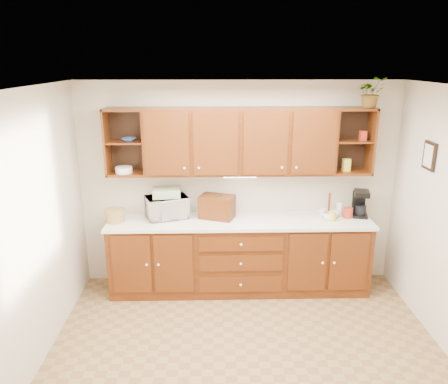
{
  "coord_description": "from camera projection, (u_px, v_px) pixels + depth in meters",
  "views": [
    {
      "loc": [
        -0.32,
        -3.59,
        2.83
      ],
      "look_at": [
        -0.2,
        1.15,
        1.39
      ],
      "focal_mm": 35.0,
      "sensor_mm": 36.0,
      "label": 1
    }
  ],
  "objects": [
    {
      "name": "floor",
      "position": [
        247.0,
        362.0,
        4.26
      ],
      "size": [
        4.0,
        4.0,
        0.0
      ],
      "primitive_type": "plane",
      "color": "olive",
      "rests_on": "ground"
    },
    {
      "name": "microwave",
      "position": [
        167.0,
        207.0,
        5.41
      ],
      "size": [
        0.58,
        0.49,
        0.27
      ],
      "primitive_type": "imported",
      "rotation": [
        0.0,
        0.0,
        0.36
      ],
      "color": "beige",
      "rests_on": "countertop"
    },
    {
      "name": "framed_picture",
      "position": [
        430.0,
        156.0,
        4.63
      ],
      "size": [
        0.03,
        0.24,
        0.3
      ],
      "primitive_type": "cube",
      "color": "black",
      "rests_on": "right_wall"
    },
    {
      "name": "wicker_basket",
      "position": [
        115.0,
        215.0,
        5.29
      ],
      "size": [
        0.31,
        0.31,
        0.15
      ],
      "primitive_type": "cylinder",
      "rotation": [
        0.0,
        0.0,
        0.39
      ],
      "color": "#A98546",
      "rests_on": "countertop"
    },
    {
      "name": "wine_bottle",
      "position": [
        219.0,
        207.0,
        5.37
      ],
      "size": [
        0.09,
        0.09,
        0.29
      ],
      "primitive_type": "cylinder",
      "rotation": [
        0.0,
        0.0,
        0.22
      ],
      "color": "black",
      "rests_on": "countertop"
    },
    {
      "name": "pantry_box_red",
      "position": [
        363.0,
        136.0,
        5.22
      ],
      "size": [
        0.08,
        0.07,
        0.12
      ],
      "primitive_type": "cube",
      "rotation": [
        0.0,
        0.0,
        0.05
      ],
      "color": "#A62B18",
      "rests_on": "upper_cabinets"
    },
    {
      "name": "canister_red",
      "position": [
        348.0,
        213.0,
        5.43
      ],
      "size": [
        0.14,
        0.14,
        0.13
      ],
      "primitive_type": "cylinder",
      "rotation": [
        0.0,
        0.0,
        -0.19
      ],
      "color": "#A62B18",
      "rests_on": "countertop"
    },
    {
      "name": "bowl_stack",
      "position": [
        129.0,
        140.0,
        5.16
      ],
      "size": [
        0.2,
        0.2,
        0.04
      ],
      "primitive_type": "imported",
      "rotation": [
        0.0,
        0.0,
        -0.21
      ],
      "color": "navy",
      "rests_on": "upper_cabinets"
    },
    {
      "name": "potted_plant",
      "position": [
        371.0,
        92.0,
        5.05
      ],
      "size": [
        0.32,
        0.28,
        0.35
      ],
      "primitive_type": "imported",
      "rotation": [
        0.0,
        0.0,
        0.02
      ],
      "color": "#999999",
      "rests_on": "upper_cabinets"
    },
    {
      "name": "ceiling",
      "position": [
        253.0,
        89.0,
        3.51
      ],
      "size": [
        4.0,
        4.0,
        0.0
      ],
      "primitive_type": "plane",
      "rotation": [
        3.14,
        0.0,
        0.0
      ],
      "color": "white",
      "rests_on": "back_wall"
    },
    {
      "name": "countertop",
      "position": [
        240.0,
        221.0,
        5.37
      ],
      "size": [
        3.24,
        0.64,
        0.04
      ],
      "primitive_type": "cube",
      "color": "white",
      "rests_on": "base_cabinets"
    },
    {
      "name": "pantry_box_yellow",
      "position": [
        346.0,
        165.0,
        5.32
      ],
      "size": [
        0.1,
        0.08,
        0.15
      ],
      "primitive_type": "cube",
      "rotation": [
        0.0,
        0.0,
        0.15
      ],
      "color": "gold",
      "rests_on": "upper_cabinets"
    },
    {
      "name": "canister_white",
      "position": [
        339.0,
        209.0,
        5.49
      ],
      "size": [
        0.09,
        0.09,
        0.17
      ],
      "primitive_type": "cylinder",
      "rotation": [
        0.0,
        0.0,
        -0.17
      ],
      "color": "white",
      "rests_on": "countertop"
    },
    {
      "name": "base_cabinets",
      "position": [
        239.0,
        256.0,
        5.52
      ],
      "size": [
        3.2,
        0.6,
        0.9
      ],
      "primitive_type": "cube",
      "color": "#3C1A06",
      "rests_on": "floor"
    },
    {
      "name": "left_wall",
      "position": [
        23.0,
        241.0,
        3.84
      ],
      "size": [
        0.0,
        3.5,
        3.5
      ],
      "primitive_type": "plane",
      "rotation": [
        1.57,
        0.0,
        1.57
      ],
      "color": "beige",
      "rests_on": "floor"
    },
    {
      "name": "coffee_maker",
      "position": [
        360.0,
        204.0,
        5.47
      ],
      "size": [
        0.23,
        0.27,
        0.33
      ],
      "rotation": [
        0.0,
        0.0,
        -0.23
      ],
      "color": "black",
      "rests_on": "countertop"
    },
    {
      "name": "towel_stack",
      "position": [
        166.0,
        193.0,
        5.36
      ],
      "size": [
        0.36,
        0.29,
        0.1
      ],
      "primitive_type": "cube",
      "rotation": [
        0.0,
        0.0,
        0.13
      ],
      "color": "#F2E771",
      "rests_on": "microwave"
    },
    {
      "name": "back_wall",
      "position": [
        239.0,
        185.0,
        5.56
      ],
      "size": [
        4.0,
        0.0,
        4.0
      ],
      "primitive_type": "plane",
      "rotation": [
        1.57,
        0.0,
        0.0
      ],
      "color": "beige",
      "rests_on": "floor"
    },
    {
      "name": "undercabinet_light",
      "position": [
        240.0,
        176.0,
        5.3
      ],
      "size": [
        0.4,
        0.05,
        0.02
      ],
      "primitive_type": "cube",
      "color": "white",
      "rests_on": "upper_cabinets"
    },
    {
      "name": "bread_box",
      "position": [
        217.0,
        207.0,
        5.39
      ],
      "size": [
        0.47,
        0.38,
        0.29
      ],
      "primitive_type": "cube",
      "rotation": [
        0.0,
        0.0,
        -0.36
      ],
      "color": "#3C1A06",
      "rests_on": "countertop"
    },
    {
      "name": "plate_stack",
      "position": [
        124.0,
        170.0,
        5.26
      ],
      "size": [
        0.25,
        0.25,
        0.07
      ],
      "primitive_type": "cylinder",
      "rotation": [
        0.0,
        0.0,
        0.24
      ],
      "color": "white",
      "rests_on": "upper_cabinets"
    },
    {
      "name": "upper_cabinets",
      "position": [
        241.0,
        141.0,
        5.23
      ],
      "size": [
        3.2,
        0.33,
        0.8
      ],
      "color": "#3C1A06",
      "rests_on": "back_wall"
    },
    {
      "name": "canister_yellow",
      "position": [
        332.0,
        216.0,
        5.33
      ],
      "size": [
        0.1,
        0.1,
        0.11
      ],
      "primitive_type": "cylinder",
      "rotation": [
        0.0,
        0.0,
        -0.1
      ],
      "color": "gold",
      "rests_on": "countertop"
    },
    {
      "name": "mug_tree",
      "position": [
        328.0,
        214.0,
        5.42
      ],
      "size": [
        0.29,
        0.29,
        0.33
      ],
      "rotation": [
        0.0,
        0.0,
        0.25
      ],
      "color": "#3C1A06",
      "rests_on": "countertop"
    },
    {
      "name": "woven_tray",
      "position": [
        173.0,
        213.0,
        5.58
      ],
      "size": [
        0.37,
        0.18,
        0.35
      ],
      "primitive_type": "cylinder",
      "rotation": [
        1.36,
        0.0,
        0.26
      ],
      "color": "#A98546",
      "rests_on": "countertop"
    }
  ]
}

